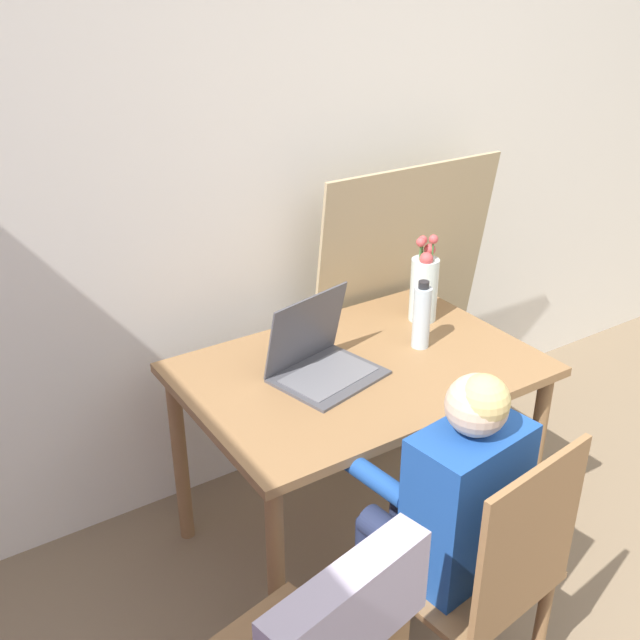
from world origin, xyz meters
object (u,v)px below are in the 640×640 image
object	(u,v)px
flower_vase	(424,285)
water_bottle	(422,316)
person_seated	(450,499)
laptop	(319,357)
chair_occupied	(480,575)

from	to	relation	value
flower_vase	water_bottle	distance (m)	0.21
person_seated	laptop	xyz separation A→B (m)	(-0.01, 0.60, 0.14)
flower_vase	water_bottle	xyz separation A→B (m)	(-0.14, -0.15, -0.02)
chair_occupied	water_bottle	bearing A→B (deg)	-124.18
laptop	flower_vase	xyz separation A→B (m)	(0.52, 0.12, 0.07)
person_seated	flower_vase	world-z (taller)	flower_vase
chair_occupied	person_seated	world-z (taller)	person_seated
chair_occupied	water_bottle	world-z (taller)	water_bottle
person_seated	chair_occupied	bearing A→B (deg)	90.00
flower_vase	person_seated	bearing A→B (deg)	-124.93
person_seated	flower_vase	xyz separation A→B (m)	(0.50, 0.72, 0.22)
laptop	water_bottle	world-z (taller)	laptop
chair_occupied	flower_vase	world-z (taller)	flower_vase
person_seated	laptop	bearing A→B (deg)	-95.78
person_seated	flower_vase	distance (m)	0.91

